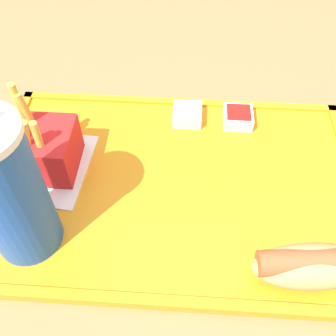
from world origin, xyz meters
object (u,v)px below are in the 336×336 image
Objects in this scene: soda_cup at (3,192)px; sauce_cup_ketchup at (235,117)px; hot_dog_far at (307,265)px; sauce_cup_mayo at (186,114)px; fries_carton at (33,149)px.

sauce_cup_ketchup is (-0.25, -0.21, -0.08)m from soda_cup.
sauce_cup_mayo is (0.13, -0.23, -0.01)m from hot_dog_far.
soda_cup is at bearing 49.77° from sauce_cup_mayo.
sauce_cup_mayo is at bearing -152.12° from fries_carton.
hot_dog_far is 3.15× the size of sauce_cup_mayo.
sauce_cup_ketchup is (-0.26, -0.10, -0.02)m from fries_carton.
hot_dog_far is 0.27m from sauce_cup_mayo.
hot_dog_far is (-0.31, 0.03, -0.06)m from soda_cup.
fries_carton is 2.86× the size of sauce_cup_mayo.
hot_dog_far reaches higher than sauce_cup_mayo.
soda_cup is 1.79× the size of fries_carton.
sauce_cup_ketchup is at bearing 179.19° from sauce_cup_mayo.
sauce_cup_mayo is at bearing -130.23° from soda_cup.
sauce_cup_ketchup is at bearing -74.70° from hot_dog_far.
hot_dog_far is 0.24m from sauce_cup_ketchup.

